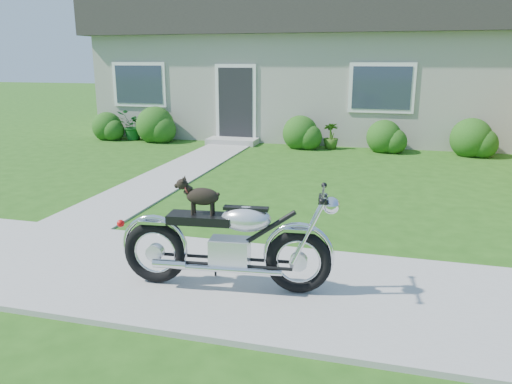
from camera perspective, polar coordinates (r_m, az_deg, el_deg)
ground at (r=5.96m, az=-14.42°, el=-8.59°), size 80.00×80.00×0.00m
sidewalk at (r=5.95m, az=-14.43°, el=-8.41°), size 24.00×2.20×0.04m
walkway at (r=10.87m, az=-8.54°, el=2.49°), size 1.20×8.00×0.03m
house at (r=16.94m, az=5.79°, el=14.29°), size 12.60×7.03×4.50m
shrub_row at (r=13.71m, az=1.83°, el=6.93°), size 11.07×1.10×1.10m
potted_plant_left at (r=15.30m, az=-13.97°, el=7.38°), size 0.89×0.95×0.86m
potted_plant_right at (r=13.50m, az=8.57°, el=6.35°), size 0.50×0.50×0.70m
motorcycle_with_dog at (r=5.07m, az=-3.09°, el=-5.69°), size 2.22×0.61×1.14m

